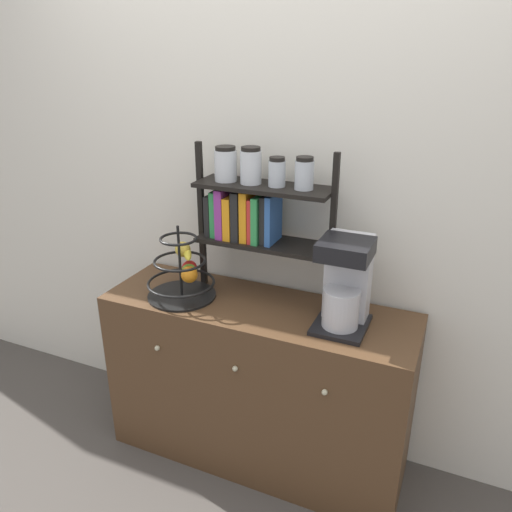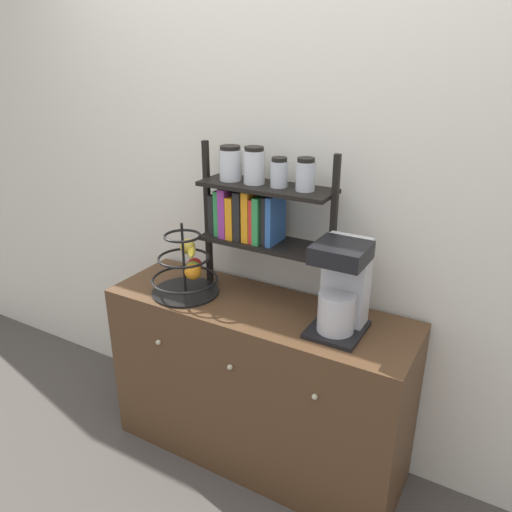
{
  "view_description": "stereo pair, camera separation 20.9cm",
  "coord_description": "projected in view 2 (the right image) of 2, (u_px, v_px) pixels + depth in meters",
  "views": [
    {
      "loc": [
        0.77,
        -1.55,
        1.86
      ],
      "look_at": [
        -0.01,
        0.22,
        1.06
      ],
      "focal_mm": 35.0,
      "sensor_mm": 36.0,
      "label": 1
    },
    {
      "loc": [
        0.96,
        -1.45,
        1.86
      ],
      "look_at": [
        -0.01,
        0.22,
        1.06
      ],
      "focal_mm": 35.0,
      "sensor_mm": 36.0,
      "label": 2
    }
  ],
  "objects": [
    {
      "name": "ground_plane",
      "position": [
        233.0,
        482.0,
        2.31
      ],
      "size": [
        12.0,
        12.0,
        0.0
      ],
      "primitive_type": "plane",
      "color": "#47423D"
    },
    {
      "name": "wall_back",
      "position": [
        287.0,
        186.0,
        2.21
      ],
      "size": [
        7.0,
        0.05,
        2.6
      ],
      "primitive_type": "cube",
      "color": "silver",
      "rests_on": "ground_plane"
    },
    {
      "name": "sideboard",
      "position": [
        257.0,
        384.0,
        2.34
      ],
      "size": [
        1.39,
        0.46,
        0.82
      ],
      "color": "#4C331E",
      "rests_on": "ground_plane"
    },
    {
      "name": "coffee_maker",
      "position": [
        342.0,
        287.0,
        1.93
      ],
      "size": [
        0.21,
        0.24,
        0.38
      ],
      "color": "black",
      "rests_on": "sideboard"
    },
    {
      "name": "fruit_stand",
      "position": [
        187.0,
        270.0,
        2.27
      ],
      "size": [
        0.31,
        0.31,
        0.34
      ],
      "color": "black",
      "rests_on": "sideboard"
    },
    {
      "name": "shelf_hutch",
      "position": [
        255.0,
        205.0,
        2.15
      ],
      "size": [
        0.64,
        0.2,
        0.67
      ],
      "color": "black",
      "rests_on": "sideboard"
    }
  ]
}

